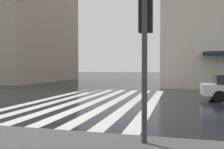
{
  "coord_description": "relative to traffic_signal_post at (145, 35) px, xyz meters",
  "views": [
    {
      "loc": [
        -8.74,
        -4.37,
        1.76
      ],
      "look_at": [
        4.79,
        -0.77,
        1.42
      ],
      "focal_mm": 38.57,
      "sensor_mm": 36.0,
      "label": 1
    }
  ],
  "objects": [
    {
      "name": "ground_plane",
      "position": [
        3.43,
        3.71,
        -2.5
      ],
      "size": [
        220.0,
        220.0,
        0.0
      ],
      "primitive_type": "plane",
      "color": "black"
    },
    {
      "name": "zebra_crossing",
      "position": [
        7.43,
        3.51,
        -2.5
      ],
      "size": [
        13.0,
        6.5,
        0.01
      ],
      "color": "silver",
      "rests_on": "ground_plane"
    },
    {
      "name": "traffic_signal_post",
      "position": [
        0.0,
        0.0,
        0.0
      ],
      "size": [
        0.44,
        0.3,
        3.26
      ],
      "color": "#333338",
      "rests_on": "sidewalk_pavement"
    }
  ]
}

